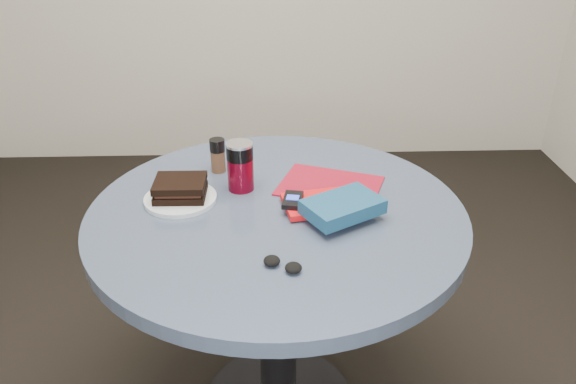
{
  "coord_description": "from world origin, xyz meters",
  "views": [
    {
      "loc": [
        -0.02,
        -1.28,
        1.5
      ],
      "look_at": [
        0.03,
        0.0,
        0.8
      ],
      "focal_mm": 35.0,
      "sensor_mm": 36.0,
      "label": 1
    }
  ],
  "objects_px": {
    "plate": "(180,199)",
    "table": "(277,259)",
    "sandwich": "(180,188)",
    "pepper_grinder": "(218,155)",
    "mp3_player": "(293,200)",
    "novel": "(343,207)",
    "magazine": "(330,186)",
    "soda_can": "(240,166)",
    "headphones": "(282,264)",
    "red_book": "(321,203)"
  },
  "relations": [
    {
      "from": "magazine",
      "to": "red_book",
      "type": "bearing_deg",
      "value": -86.32
    },
    {
      "from": "plate",
      "to": "red_book",
      "type": "relative_size",
      "value": 1.01
    },
    {
      "from": "plate",
      "to": "headphones",
      "type": "relative_size",
      "value": 1.96
    },
    {
      "from": "table",
      "to": "novel",
      "type": "bearing_deg",
      "value": -20.98
    },
    {
      "from": "pepper_grinder",
      "to": "magazine",
      "type": "height_order",
      "value": "pepper_grinder"
    },
    {
      "from": "red_book",
      "to": "mp3_player",
      "type": "relative_size",
      "value": 2.13
    },
    {
      "from": "pepper_grinder",
      "to": "mp3_player",
      "type": "xyz_separation_m",
      "value": [
        0.21,
        -0.24,
        -0.02
      ]
    },
    {
      "from": "soda_can",
      "to": "headphones",
      "type": "height_order",
      "value": "soda_can"
    },
    {
      "from": "table",
      "to": "mp3_player",
      "type": "relative_size",
      "value": 10.94
    },
    {
      "from": "red_book",
      "to": "sandwich",
      "type": "bearing_deg",
      "value": 161.14
    },
    {
      "from": "magazine",
      "to": "mp3_player",
      "type": "height_order",
      "value": "mp3_player"
    },
    {
      "from": "table",
      "to": "plate",
      "type": "xyz_separation_m",
      "value": [
        -0.26,
        0.05,
        0.17
      ]
    },
    {
      "from": "plate",
      "to": "headphones",
      "type": "height_order",
      "value": "headphones"
    },
    {
      "from": "magazine",
      "to": "red_book",
      "type": "xyz_separation_m",
      "value": [
        -0.04,
        -0.12,
        0.01
      ]
    },
    {
      "from": "plate",
      "to": "table",
      "type": "bearing_deg",
      "value": -11.41
    },
    {
      "from": "pepper_grinder",
      "to": "magazine",
      "type": "relative_size",
      "value": 0.37
    },
    {
      "from": "novel",
      "to": "mp3_player",
      "type": "xyz_separation_m",
      "value": [
        -0.12,
        0.06,
        -0.01
      ]
    },
    {
      "from": "table",
      "to": "headphones",
      "type": "height_order",
      "value": "headphones"
    },
    {
      "from": "pepper_grinder",
      "to": "headphones",
      "type": "relative_size",
      "value": 1.03
    },
    {
      "from": "plate",
      "to": "novel",
      "type": "xyz_separation_m",
      "value": [
        0.43,
        -0.12,
        0.03
      ]
    },
    {
      "from": "sandwich",
      "to": "pepper_grinder",
      "type": "xyz_separation_m",
      "value": [
        0.09,
        0.17,
        0.02
      ]
    },
    {
      "from": "table",
      "to": "headphones",
      "type": "xyz_separation_m",
      "value": [
        0.01,
        -0.27,
        0.17
      ]
    },
    {
      "from": "pepper_grinder",
      "to": "headphones",
      "type": "bearing_deg",
      "value": -70.27
    },
    {
      "from": "plate",
      "to": "soda_can",
      "type": "distance_m",
      "value": 0.19
    },
    {
      "from": "plate",
      "to": "pepper_grinder",
      "type": "relative_size",
      "value": 1.91
    },
    {
      "from": "table",
      "to": "mp3_player",
      "type": "distance_m",
      "value": 0.2
    },
    {
      "from": "plate",
      "to": "magazine",
      "type": "xyz_separation_m",
      "value": [
        0.41,
        0.07,
        -0.0
      ]
    },
    {
      "from": "sandwich",
      "to": "mp3_player",
      "type": "height_order",
      "value": "sandwich"
    },
    {
      "from": "red_book",
      "to": "plate",
      "type": "bearing_deg",
      "value": 161.93
    },
    {
      "from": "soda_can",
      "to": "pepper_grinder",
      "type": "relative_size",
      "value": 1.36
    },
    {
      "from": "soda_can",
      "to": "pepper_grinder",
      "type": "distance_m",
      "value": 0.14
    },
    {
      "from": "mp3_player",
      "to": "magazine",
      "type": "bearing_deg",
      "value": 48.16
    },
    {
      "from": "soda_can",
      "to": "mp3_player",
      "type": "bearing_deg",
      "value": -40.78
    },
    {
      "from": "novel",
      "to": "headphones",
      "type": "distance_m",
      "value": 0.26
    },
    {
      "from": "headphones",
      "to": "red_book",
      "type": "bearing_deg",
      "value": 67.92
    },
    {
      "from": "pepper_grinder",
      "to": "table",
      "type": "bearing_deg",
      "value": -53.78
    },
    {
      "from": "soda_can",
      "to": "novel",
      "type": "height_order",
      "value": "soda_can"
    },
    {
      "from": "soda_can",
      "to": "novel",
      "type": "xyz_separation_m",
      "value": [
        0.26,
        -0.18,
        -0.03
      ]
    },
    {
      "from": "sandwich",
      "to": "mp3_player",
      "type": "xyz_separation_m",
      "value": [
        0.3,
        -0.06,
        -0.01
      ]
    },
    {
      "from": "plate",
      "to": "soda_can",
      "type": "xyz_separation_m",
      "value": [
        0.16,
        0.06,
        0.06
      ]
    },
    {
      "from": "magazine",
      "to": "headphones",
      "type": "height_order",
      "value": "headphones"
    },
    {
      "from": "plate",
      "to": "novel",
      "type": "distance_m",
      "value": 0.44
    },
    {
      "from": "magazine",
      "to": "red_book",
      "type": "relative_size",
      "value": 1.42
    },
    {
      "from": "plate",
      "to": "novel",
      "type": "height_order",
      "value": "novel"
    },
    {
      "from": "plate",
      "to": "magazine",
      "type": "bearing_deg",
      "value": 9.32
    },
    {
      "from": "red_book",
      "to": "magazine",
      "type": "bearing_deg",
      "value": 62.06
    },
    {
      "from": "mp3_player",
      "to": "plate",
      "type": "bearing_deg",
      "value": 169.42
    },
    {
      "from": "mp3_player",
      "to": "headphones",
      "type": "distance_m",
      "value": 0.26
    },
    {
      "from": "sandwich",
      "to": "mp3_player",
      "type": "bearing_deg",
      "value": -11.57
    },
    {
      "from": "soda_can",
      "to": "pepper_grinder",
      "type": "xyz_separation_m",
      "value": [
        -0.07,
        0.11,
        -0.02
      ]
    }
  ]
}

